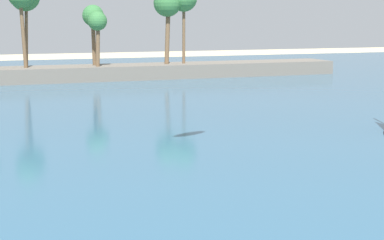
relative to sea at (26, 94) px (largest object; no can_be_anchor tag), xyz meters
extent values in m
cube|color=#33607F|center=(0.00, 0.00, 0.00)|extent=(220.00, 103.16, 0.06)
cube|color=slate|center=(0.00, 11.58, 0.87)|extent=(82.52, 6.00, 1.80)
cylinder|color=brown|center=(9.55, 10.13, 4.47)|extent=(0.63, 0.50, 5.40)
sphere|color=#38753D|center=(9.55, 10.13, 7.16)|extent=(2.30, 2.30, 2.30)
cylinder|color=brown|center=(9.43, 12.04, 4.79)|extent=(0.63, 0.67, 6.06)
sphere|color=#38753D|center=(9.43, 12.04, 7.81)|extent=(2.60, 2.60, 2.60)
cylinder|color=brown|center=(1.57, 12.77, 5.90)|extent=(0.67, 0.42, 8.28)
cylinder|color=brown|center=(1.03, 11.05, 6.00)|extent=(0.73, 0.52, 8.47)
cylinder|color=brown|center=(18.68, 11.36, 5.57)|extent=(0.91, 0.73, 7.63)
sphere|color=#38753D|center=(18.68, 11.36, 9.38)|extent=(3.46, 3.46, 3.46)
cylinder|color=brown|center=(20.85, 11.36, 5.87)|extent=(0.38, 0.46, 8.21)
camera|label=1|loc=(-5.98, -64.28, 7.58)|focal=58.73mm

